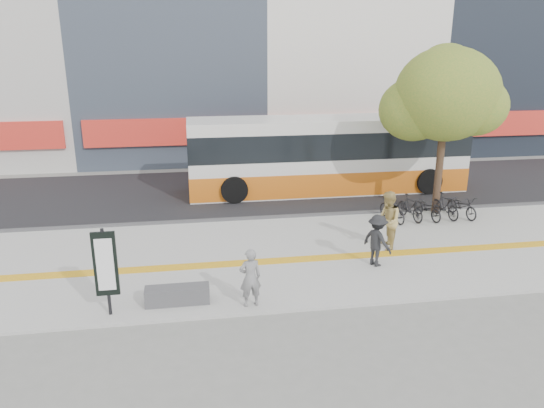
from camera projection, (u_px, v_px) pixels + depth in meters
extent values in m
plane|color=slate|center=(272.00, 278.00, 14.40)|extent=(120.00, 120.00, 0.00)
cube|color=gray|center=(264.00, 256.00, 15.80)|extent=(40.00, 7.00, 0.08)
cube|color=gold|center=(267.00, 261.00, 15.31)|extent=(40.00, 0.45, 0.01)
cube|color=black|center=(240.00, 191.00, 22.87)|extent=(40.00, 8.00, 0.06)
cube|color=#3D3D3F|center=(251.00, 219.00, 19.09)|extent=(40.00, 0.25, 0.14)
cube|color=red|center=(268.00, 129.00, 27.34)|extent=(19.00, 0.50, 1.40)
cube|color=#3D3D3F|center=(177.00, 295.00, 12.78)|extent=(1.60, 0.45, 0.45)
cylinder|color=black|center=(106.00, 273.00, 12.00)|extent=(0.08, 0.08, 2.20)
cube|color=black|center=(105.00, 264.00, 11.93)|extent=(0.55, 0.08, 1.60)
cube|color=white|center=(105.00, 265.00, 11.89)|extent=(0.40, 0.02, 1.30)
cylinder|color=#342417|center=(439.00, 172.00, 19.41)|extent=(0.28, 0.28, 3.20)
ellipsoid|color=#4A7226|center=(447.00, 94.00, 18.54)|extent=(3.80, 3.80, 3.42)
ellipsoid|color=#4A7226|center=(414.00, 110.00, 19.04)|extent=(2.60, 2.60, 2.34)
ellipsoid|color=#4A7226|center=(474.00, 106.00, 18.42)|extent=(2.40, 2.40, 2.16)
ellipsoid|color=#4A7226|center=(446.00, 70.00, 19.10)|extent=(2.20, 2.20, 1.98)
cube|color=silver|center=(327.00, 155.00, 22.48)|extent=(12.18, 2.54, 3.25)
cube|color=#C05C14|center=(327.00, 178.00, 22.80)|extent=(12.20, 2.56, 1.01)
cube|color=black|center=(328.00, 142.00, 22.32)|extent=(12.20, 2.56, 1.12)
cylinder|color=black|center=(234.00, 190.00, 20.97)|extent=(1.12, 0.36, 1.12)
cylinder|color=black|center=(229.00, 175.00, 23.36)|extent=(1.12, 0.36, 1.12)
cylinder|color=black|center=(429.00, 181.00, 22.25)|extent=(1.12, 0.36, 1.12)
cylinder|color=black|center=(405.00, 168.00, 24.64)|extent=(1.12, 0.36, 1.12)
imported|color=black|center=(392.00, 210.00, 18.79)|extent=(0.86, 1.67, 0.84)
imported|color=black|center=(410.00, 208.00, 18.88)|extent=(0.74, 1.60, 0.93)
imported|color=black|center=(428.00, 208.00, 19.00)|extent=(0.86, 1.67, 0.84)
imported|color=black|center=(445.00, 206.00, 19.09)|extent=(0.74, 1.60, 0.93)
imported|color=black|center=(462.00, 206.00, 19.21)|extent=(0.86, 1.67, 0.84)
imported|color=black|center=(250.00, 278.00, 12.52)|extent=(0.60, 0.45, 1.52)
imported|color=tan|center=(388.00, 221.00, 16.03)|extent=(0.85, 1.01, 1.88)
imported|color=black|center=(377.00, 240.00, 14.86)|extent=(0.99, 1.16, 1.55)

